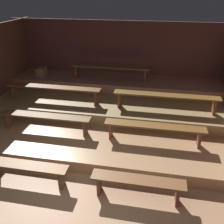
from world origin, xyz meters
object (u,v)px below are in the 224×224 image
at_px(bench_lower_right, 154,128).
at_px(bench_middle_right, 166,97).
at_px(wooden_crate_upper, 42,72).
at_px(bench_upper_center, 110,69).
at_px(bench_lower_left, 45,118).
at_px(bench_floor_right, 138,183).
at_px(bench_floor_left, 26,168).
at_px(bench_middle_left, 53,89).

distance_m(bench_lower_right, bench_middle_right, 1.08).
height_order(bench_lower_right, wooden_crate_upper, wooden_crate_upper).
bearing_deg(bench_upper_center, bench_lower_left, -115.64).
bearing_deg(bench_floor_right, bench_lower_left, 148.39).
height_order(bench_lower_left, bench_middle_right, bench_middle_right).
height_order(bench_upper_center, wooden_crate_upper, bench_upper_center).
bearing_deg(bench_lower_left, wooden_crate_upper, 115.97).
bearing_deg(bench_floor_left, bench_lower_left, 98.60).
relative_size(bench_middle_right, wooden_crate_upper, 9.73).
bearing_deg(bench_floor_right, bench_upper_center, 107.98).
distance_m(bench_lower_right, bench_upper_center, 2.61).
relative_size(bench_lower_left, wooden_crate_upper, 8.13).
height_order(bench_lower_left, bench_middle_left, bench_middle_left).
relative_size(bench_lower_left, bench_lower_right, 1.00).
bearing_deg(bench_lower_right, bench_middle_right, 78.25).
xyz_separation_m(bench_floor_left, wooden_crate_upper, (-1.22, 3.43, 0.60)).
height_order(bench_middle_left, wooden_crate_upper, wooden_crate_upper).
distance_m(bench_upper_center, wooden_crate_upper, 2.07).
distance_m(bench_lower_left, bench_lower_right, 2.39).
height_order(bench_floor_left, bench_middle_right, bench_middle_right).
distance_m(bench_floor_right, bench_lower_left, 2.58).
relative_size(bench_floor_left, bench_lower_left, 0.75).
bearing_deg(bench_lower_right, bench_middle_left, 158.42).
relative_size(bench_lower_right, wooden_crate_upper, 8.13).
bearing_deg(bench_upper_center, bench_floor_right, -72.02).
height_order(bench_lower_left, bench_lower_right, same).
relative_size(bench_floor_right, bench_middle_right, 0.63).
bearing_deg(bench_lower_left, bench_middle_right, 21.58).
bearing_deg(bench_floor_right, bench_middle_right, 80.03).
bearing_deg(bench_floor_left, bench_floor_right, 0.00).
bearing_deg(bench_lower_right, wooden_crate_upper, 148.50).
xyz_separation_m(bench_lower_right, bench_middle_left, (-2.60, 1.03, 0.27)).
relative_size(bench_lower_left, bench_upper_center, 0.92).
distance_m(bench_floor_right, bench_middle_left, 3.42).
relative_size(bench_upper_center, wooden_crate_upper, 8.81).
bearing_deg(bench_lower_left, bench_lower_right, 0.00).
distance_m(bench_floor_right, bench_lower_right, 1.39).
height_order(bench_floor_left, bench_lower_left, bench_lower_left).
distance_m(bench_floor_left, bench_middle_left, 2.47).
bearing_deg(wooden_crate_upper, bench_upper_center, 2.42).
xyz_separation_m(bench_floor_right, bench_lower_right, (0.20, 1.34, 0.27)).
height_order(bench_lower_right, bench_upper_center, bench_upper_center).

